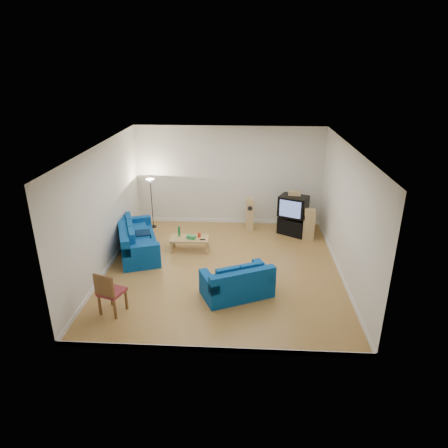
# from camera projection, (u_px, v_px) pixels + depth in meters

# --- Properties ---
(room) EXTENTS (6.01, 6.51, 3.21)m
(room) POSITION_uv_depth(u_px,v_px,m) (223.00, 214.00, 9.86)
(room) COLOR brown
(room) RESTS_ON ground
(sofa_three_seat) EXTENTS (1.68, 2.46, 0.87)m
(sofa_three_seat) POSITION_uv_depth(u_px,v_px,m) (136.00, 242.00, 11.20)
(sofa_three_seat) COLOR navy
(sofa_three_seat) RESTS_ON ground
(sofa_loveseat) EXTENTS (1.78, 1.44, 0.78)m
(sofa_loveseat) POSITION_uv_depth(u_px,v_px,m) (238.00, 285.00, 9.13)
(sofa_loveseat) COLOR navy
(sofa_loveseat) RESTS_ON ground
(coffee_table) EXTENTS (1.09, 0.57, 0.39)m
(coffee_table) POSITION_uv_depth(u_px,v_px,m) (190.00, 240.00, 11.33)
(coffee_table) COLOR tan
(coffee_table) RESTS_ON ground
(bottle) EXTENTS (0.07, 0.07, 0.30)m
(bottle) POSITION_uv_depth(u_px,v_px,m) (179.00, 231.00, 11.36)
(bottle) COLOR #197233
(bottle) RESTS_ON coffee_table
(tissue_box) EXTENTS (0.27, 0.20, 0.10)m
(tissue_box) POSITION_uv_depth(u_px,v_px,m) (191.00, 237.00, 11.22)
(tissue_box) COLOR green
(tissue_box) RESTS_ON coffee_table
(red_canister) EXTENTS (0.11, 0.11, 0.13)m
(red_canister) POSITION_uv_depth(u_px,v_px,m) (199.00, 235.00, 11.32)
(red_canister) COLOR red
(red_canister) RESTS_ON coffee_table
(remote) EXTENTS (0.16, 0.05, 0.02)m
(remote) POSITION_uv_depth(u_px,v_px,m) (203.00, 240.00, 11.17)
(remote) COLOR black
(remote) RESTS_ON coffee_table
(tv_stand) EXTENTS (0.98, 0.86, 0.52)m
(tv_stand) POSITION_uv_depth(u_px,v_px,m) (292.00, 226.00, 12.44)
(tv_stand) COLOR black
(tv_stand) RESTS_ON ground
(av_receiver) EXTENTS (0.52, 0.46, 0.10)m
(av_receiver) POSITION_uv_depth(u_px,v_px,m) (292.00, 216.00, 12.36)
(av_receiver) COLOR black
(av_receiver) RESTS_ON tv_stand
(television) EXTENTS (1.00, 0.89, 0.63)m
(television) POSITION_uv_depth(u_px,v_px,m) (293.00, 206.00, 12.14)
(television) COLOR black
(television) RESTS_ON av_receiver
(centre_speaker) EXTENTS (0.40, 0.21, 0.13)m
(centre_speaker) POSITION_uv_depth(u_px,v_px,m) (295.00, 193.00, 12.07)
(centre_speaker) COLOR tan
(centre_speaker) RESTS_ON television
(speaker_left) EXTENTS (0.24, 0.32, 1.04)m
(speaker_left) POSITION_uv_depth(u_px,v_px,m) (250.00, 214.00, 12.70)
(speaker_left) COLOR tan
(speaker_left) RESTS_ON ground
(speaker_right) EXTENTS (0.34, 0.27, 1.01)m
(speaker_right) POSITION_uv_depth(u_px,v_px,m) (309.00, 225.00, 11.90)
(speaker_right) COLOR tan
(speaker_right) RESTS_ON ground
(floor_lamp) EXTENTS (0.28, 0.28, 1.62)m
(floor_lamp) POSITION_uv_depth(u_px,v_px,m) (151.00, 188.00, 12.56)
(floor_lamp) COLOR black
(floor_lamp) RESTS_ON ground
(dining_chair) EXTENTS (0.61, 0.61, 1.00)m
(dining_chair) POSITION_uv_depth(u_px,v_px,m) (109.00, 291.00, 8.38)
(dining_chair) COLOR brown
(dining_chair) RESTS_ON ground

